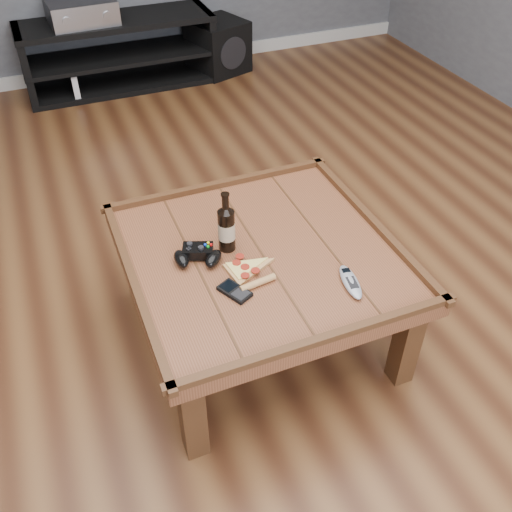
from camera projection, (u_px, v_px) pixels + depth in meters
name	position (u px, v px, depth m)	size (l,w,h in m)	color
ground	(260.00, 333.00, 2.45)	(6.00, 6.00, 0.00)	#432313
baseboard	(117.00, 68.00, 4.53)	(5.00, 0.02, 0.10)	silver
coffee_table	(261.00, 264.00, 2.19)	(1.03, 1.03, 0.48)	brown
media_console	(120.00, 54.00, 4.23)	(1.40, 0.45, 0.50)	black
beer_bottle	(226.00, 227.00, 2.11)	(0.06, 0.06, 0.25)	black
game_controller	(198.00, 255.00, 2.10)	(0.19, 0.16, 0.05)	black
pizza_slice	(247.00, 271.00, 2.06)	(0.18, 0.27, 0.03)	tan
smartphone	(235.00, 291.00, 1.98)	(0.11, 0.13, 0.02)	black
remote_control	(351.00, 282.00, 2.01)	(0.08, 0.19, 0.03)	#999DA6
av_receiver	(81.00, 11.00, 3.95)	(0.47, 0.40, 0.16)	black
subwoofer	(218.00, 46.00, 4.49)	(0.49, 0.49, 0.39)	black
game_console	(76.00, 88.00, 4.13)	(0.10, 0.17, 0.20)	slate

